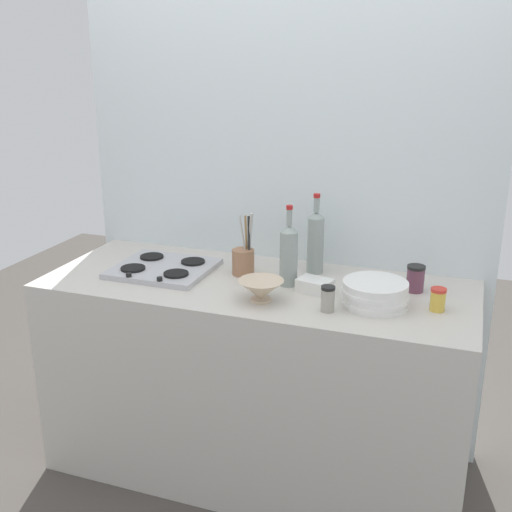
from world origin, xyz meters
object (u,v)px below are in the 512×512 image
utensil_crock (244,260)px  plate_stack (375,294)px  wine_bottle_mid_left (315,241)px  condiment_jar_rear (415,278)px  stovetop_hob (164,268)px  mixing_bowl (261,290)px  condiment_jar_spare (328,299)px  condiment_jar_front (438,299)px  wine_bottle_leftmost (289,254)px  butter_dish (315,286)px

utensil_crock → plate_stack: bearing=-15.4°
wine_bottle_mid_left → condiment_jar_rear: wine_bottle_mid_left is taller
stovetop_hob → utensil_crock: bearing=13.6°
utensil_crock → condiment_jar_rear: (0.72, 0.04, -0.01)m
mixing_bowl → condiment_jar_spare: size_ratio=1.79×
condiment_jar_spare → wine_bottle_mid_left: bearing=110.8°
condiment_jar_spare → stovetop_hob: bearing=166.2°
plate_stack → utensil_crock: size_ratio=0.93×
stovetop_hob → condiment_jar_spare: (0.78, -0.19, 0.04)m
utensil_crock → condiment_jar_front: size_ratio=3.12×
condiment_jar_spare → condiment_jar_front: bearing=20.5°
condiment_jar_front → utensil_crock: bearing=171.0°
stovetop_hob → mixing_bowl: 0.55m
wine_bottle_leftmost → condiment_jar_rear: size_ratio=3.13×
butter_dish → plate_stack: bearing=-14.3°
butter_dish → condiment_jar_spare: size_ratio=1.36×
butter_dish → mixing_bowl: bearing=-136.5°
plate_stack → wine_bottle_leftmost: wine_bottle_leftmost is taller
condiment_jar_front → plate_stack: bearing=-171.6°
stovetop_hob → condiment_jar_rear: 1.08m
wine_bottle_leftmost → utensil_crock: 0.24m
stovetop_hob → plate_stack: bearing=-4.9°
plate_stack → wine_bottle_mid_left: wine_bottle_mid_left is taller
stovetop_hob → wine_bottle_leftmost: 0.58m
wine_bottle_mid_left → condiment_jar_spare: (0.15, -0.40, -0.09)m
condiment_jar_front → wine_bottle_mid_left: bearing=154.3°
wine_bottle_leftmost → butter_dish: size_ratio=2.51×
wine_bottle_leftmost → wine_bottle_mid_left: wine_bottle_mid_left is taller
stovetop_hob → condiment_jar_front: (1.17, -0.05, 0.03)m
wine_bottle_leftmost → utensil_crock: (-0.22, 0.06, -0.07)m
condiment_jar_rear → utensil_crock: bearing=-176.6°
wine_bottle_mid_left → condiment_jar_front: (0.54, -0.26, -0.10)m
utensil_crock → condiment_jar_front: 0.83m
wine_bottle_mid_left → condiment_jar_spare: size_ratio=3.53×
wine_bottle_leftmost → condiment_jar_front: wine_bottle_leftmost is taller
utensil_crock → condiment_jar_rear: bearing=3.4°
wine_bottle_leftmost → condiment_jar_front: 0.61m
stovetop_hob → wine_bottle_leftmost: wine_bottle_leftmost is taller
stovetop_hob → utensil_crock: size_ratio=1.50×
condiment_jar_spare → wine_bottle_leftmost: bearing=135.3°
condiment_jar_rear → butter_dish: bearing=-159.2°
butter_dish → condiment_jar_front: size_ratio=1.53×
condiment_jar_rear → condiment_jar_spare: size_ratio=1.09×
plate_stack → condiment_jar_spare: condiment_jar_spare is taller
wine_bottle_mid_left → condiment_jar_front: bearing=-25.7°
plate_stack → condiment_jar_rear: condiment_jar_rear is taller
plate_stack → butter_dish: size_ratio=1.90×
condiment_jar_front → stovetop_hob: bearing=177.7°
wine_bottle_leftmost → condiment_jar_rear: wine_bottle_leftmost is taller
wine_bottle_mid_left → utensil_crock: 0.32m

